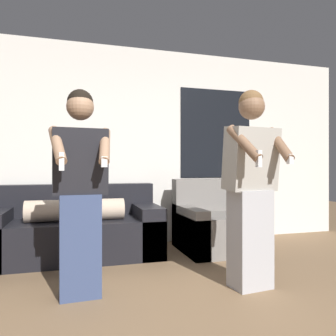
% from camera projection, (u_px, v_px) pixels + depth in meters
% --- Properties ---
extents(wall_back, '(6.58, 0.07, 2.70)m').
position_uv_depth(wall_back, '(133.00, 145.00, 4.52)').
color(wall_back, silver).
rests_on(wall_back, ground_plane).
extents(couch, '(1.95, 0.89, 0.84)m').
position_uv_depth(couch, '(76.00, 230.00, 3.84)').
color(couch, black).
rests_on(couch, ground_plane).
extents(armchair, '(0.95, 0.90, 0.89)m').
position_uv_depth(armchair, '(217.00, 226.00, 4.17)').
color(armchair, slate).
rests_on(armchair, ground_plane).
extents(person_left, '(0.49, 0.48, 1.68)m').
position_uv_depth(person_left, '(80.00, 191.00, 2.64)').
color(person_left, '#384770').
rests_on(person_left, ground_plane).
extents(person_right, '(0.50, 0.51, 1.72)m').
position_uv_depth(person_right, '(251.00, 187.00, 2.84)').
color(person_right, '#B2B2B7').
rests_on(person_right, ground_plane).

